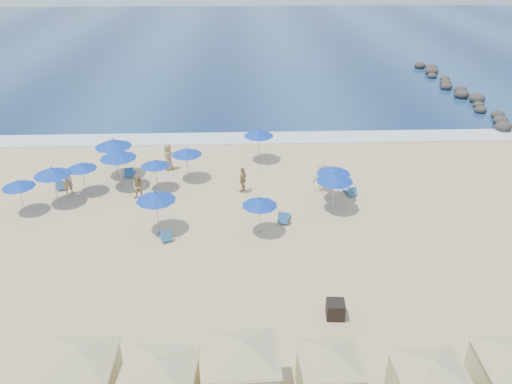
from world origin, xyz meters
TOP-DOWN VIEW (x-y plane):
  - ground at (0.00, 0.00)m, footprint 160.00×160.00m
  - ocean at (0.00, 55.00)m, footprint 160.00×80.00m
  - surf_line at (0.00, 15.50)m, footprint 160.00×2.50m
  - rock_jetty at (24.01, 24.90)m, footprint 2.56×26.66m
  - trash_bin at (5.94, -5.01)m, footprint 0.80×0.80m
  - cabana_0 at (-3.22, -9.09)m, footprint 4.54×4.54m
  - cabana_1 at (-0.61, -9.70)m, footprint 4.71×4.71m
  - cabana_2 at (2.05, -9.10)m, footprint 4.71×4.71m
  - cabana_3 at (4.91, -9.16)m, footprint 4.11×4.11m
  - cabana_4 at (7.97, -10.00)m, footprint 4.49×4.49m
  - cabana_5 at (10.84, -9.57)m, footprint 4.52×4.52m
  - umbrella_1 at (-10.39, 4.44)m, footprint 1.83×1.83m
  - umbrella_2 at (-7.51, 6.75)m, footprint 1.84×1.84m
  - umbrella_3 at (-8.77, 5.39)m, footprint 2.13×2.13m
  - umbrella_4 at (-3.13, 7.10)m, footprint 1.80×1.80m
  - umbrella_5 at (-5.41, 7.46)m, footprint 2.26×2.26m
  - umbrella_6 at (-2.36, 2.13)m, footprint 2.11×2.11m
  - umbrella_7 at (-1.30, 8.44)m, footprint 1.98×1.98m
  - umbrella_8 at (3.07, 1.74)m, footprint 1.88×1.88m
  - umbrella_9 at (3.41, 11.31)m, footprint 2.09×2.09m
  - umbrella_10 at (7.56, 5.23)m, footprint 2.01×2.01m
  - umbrella_11 at (7.40, 4.04)m, footprint 2.11×2.11m
  - umbrella_12 at (-6.04, 9.10)m, footprint 2.37×2.37m
  - beach_chair_1 at (-9.18, 7.39)m, footprint 0.66×1.21m
  - beach_chair_2 at (-5.22, 9.08)m, footprint 0.63×1.28m
  - beach_chair_3 at (-1.91, 1.25)m, footprint 0.90×1.33m
  - beach_chair_4 at (4.48, 2.84)m, footprint 0.89×1.41m
  - beach_chair_5 at (8.83, 5.88)m, footprint 0.78×1.20m
  - beachgoer_0 at (-8.49, 6.65)m, footprint 0.74×0.66m
  - beachgoer_1 at (-4.01, 5.84)m, footprint 0.82×0.66m
  - beachgoer_2 at (2.24, 6.54)m, footprint 0.72×1.05m
  - beachgoer_3 at (7.14, 6.42)m, footprint 1.19×0.69m
  - beachgoer_4 at (-2.76, 10.04)m, footprint 0.64×0.94m

SIDE VIEW (x-z plane):
  - ground at x=0.00m, z-range 0.00..0.00m
  - ocean at x=0.00m, z-range 0.00..0.06m
  - surf_line at x=0.00m, z-range 0.00..0.08m
  - beach_chair_5 at x=8.83m, z-range -0.09..0.52m
  - beach_chair_1 at x=-9.18m, z-range -0.10..0.54m
  - beach_chair_3 at x=-1.91m, z-range -0.10..0.57m
  - beach_chair_2 at x=-5.22m, z-range -0.11..0.58m
  - beach_chair_4 at x=4.48m, z-range -0.11..0.61m
  - rock_jetty at x=24.01m, z-range -0.12..0.84m
  - trash_bin at x=5.94m, z-range 0.00..0.75m
  - beachgoer_1 at x=-4.01m, z-range 0.00..1.58m
  - beachgoer_2 at x=2.24m, z-range 0.00..1.65m
  - beachgoer_0 at x=-8.49m, z-range 0.00..1.69m
  - beachgoer_3 at x=7.14m, z-range 0.00..1.84m
  - beachgoer_4 at x=-2.76m, z-range 0.00..1.86m
  - cabana_3 at x=4.91m, z-range 0.19..2.77m
  - cabana_4 at x=7.97m, z-range 0.20..3.02m
  - cabana_5 at x=10.84m, z-range 0.21..3.05m
  - cabana_0 at x=-3.22m, z-range 0.21..3.05m
  - cabana_2 at x=2.05m, z-range 0.21..3.17m
  - cabana_1 at x=-0.61m, z-range 0.22..3.19m
  - umbrella_4 at x=-3.13m, z-range 0.75..2.80m
  - umbrella_1 at x=-10.39m, z-range 0.76..2.84m
  - umbrella_2 at x=-7.51m, z-range 0.77..2.86m
  - umbrella_8 at x=3.07m, z-range 0.78..2.92m
  - umbrella_7 at x=-1.30m, z-range 0.83..3.08m
  - umbrella_10 at x=7.56m, z-range 0.84..3.13m
  - umbrella_9 at x=3.41m, z-range 0.87..3.26m
  - umbrella_11 at x=7.40m, z-range 0.88..3.28m
  - umbrella_6 at x=-2.36m, z-range 0.88..3.29m
  - umbrella_3 at x=-8.77m, z-range 0.89..3.32m
  - umbrella_5 at x=-5.41m, z-range 0.94..3.52m
  - umbrella_12 at x=-6.04m, z-range 0.99..3.69m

